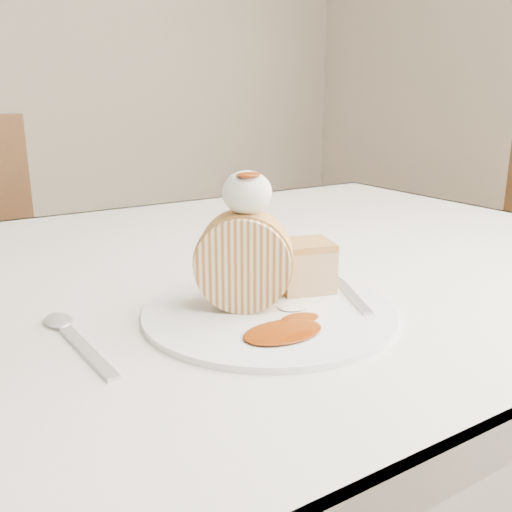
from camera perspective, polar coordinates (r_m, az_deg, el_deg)
table at (r=0.79m, az=-6.74°, el=-7.58°), size 1.40×0.90×0.75m
plate at (r=0.60m, az=1.32°, el=-5.62°), size 0.33×0.33×0.01m
roulade_slice at (r=0.59m, az=-1.23°, el=-0.51°), size 0.11×0.10×0.10m
cake_chunk at (r=0.65m, az=4.91°, el=-1.30°), size 0.07×0.07×0.05m
whipped_cream at (r=0.58m, az=-0.90°, el=6.35°), size 0.05×0.05×0.04m
caramel_drizzle at (r=0.57m, az=-0.74°, el=8.68°), size 0.03×0.02×0.01m
caramel_pool at (r=0.54m, az=2.70°, el=-7.56°), size 0.09×0.08×0.00m
fork at (r=0.64m, az=9.56°, el=-3.89°), size 0.08×0.15×0.00m
spoon at (r=0.54m, az=-16.51°, el=-9.13°), size 0.03×0.16×0.00m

